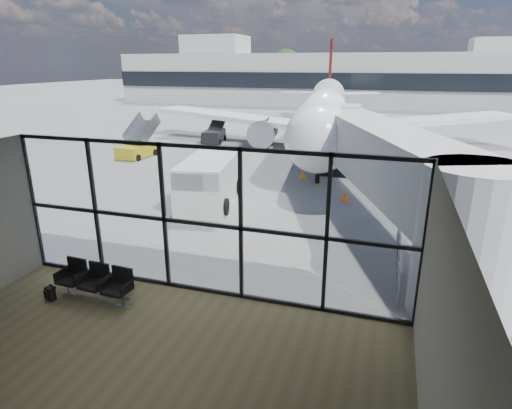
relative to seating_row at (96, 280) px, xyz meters
The scene contains 20 objects.
ground 41.38m from the seating_row, 86.06° to the left, with size 220.00×220.00×0.00m, color slate.
lounge_shell 4.97m from the seating_row, 51.08° to the right, with size 12.02×8.01×4.51m.
glass_curtain_wall 3.53m from the seating_row, 24.23° to the left, with size 12.10×0.12×4.50m.
jet_bridge 11.59m from the seating_row, 47.17° to the left, with size 8.00×16.50×4.33m.
apron_railing 9.70m from the seating_row, 29.51° to the left, with size 0.06×5.46×1.11m.
far_terminal 63.39m from the seating_row, 87.96° to the left, with size 80.00×12.20×11.00m.
tree_0 84.64m from the seating_row, 119.91° to the left, with size 4.95×4.95×7.12m.
tree_1 81.85m from the seating_row, 116.26° to the left, with size 5.61×5.61×8.07m.
tree_2 79.42m from the seating_row, 112.37° to the left, with size 6.27×6.27×9.03m.
tree_3 77.26m from the seating_row, 108.25° to the left, with size 4.95×4.95×7.12m.
tree_4 75.64m from the seating_row, 103.92° to the left, with size 5.61×5.61×8.07m.
tree_5 74.47m from the seating_row, 99.42° to the left, with size 6.27×6.27×9.03m.
seating_row is the anchor object (origin of this frame).
backpack 1.40m from the seating_row, 156.93° to the right, with size 0.34×0.33×0.44m.
airliner 28.31m from the seating_row, 85.27° to the left, with size 30.60×35.60×9.19m.
service_van 9.25m from the seating_row, 92.59° to the left, with size 3.14×5.39×2.21m.
belt_loader 25.90m from the seating_row, 105.10° to the left, with size 2.03×4.22×1.87m.
mobile_stairs 20.29m from the seating_row, 118.89° to the left, with size 2.05×3.59×2.45m.
traffic_cone_a 15.74m from the seating_row, 78.85° to the left, with size 0.42×0.42×0.60m.
traffic_cone_b 13.06m from the seating_row, 62.98° to the left, with size 0.40×0.40×0.58m.
Camera 1 is at (4.93, -10.51, 6.61)m, focal length 30.00 mm.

